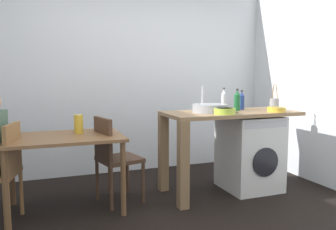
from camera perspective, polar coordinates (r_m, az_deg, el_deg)
ground_plane at (r=3.25m, az=-0.20°, el=-17.21°), size 5.46×5.46×0.00m
wall_back at (r=4.66m, az=-7.76°, el=6.96°), size 4.60×0.10×2.70m
dining_table at (r=3.41m, az=-17.18°, el=-5.01°), size 1.10×0.76×0.74m
chair_person_seat at (r=3.34m, az=-26.49°, el=-8.03°), size 0.48×0.48×0.90m
chair_opposite at (r=3.53m, az=-9.33°, el=-6.68°), size 0.48×0.48×0.90m
kitchen_counter at (r=3.75m, az=7.76°, el=-1.93°), size 1.50×0.68×0.92m
washing_machine at (r=4.05m, az=13.65°, el=-6.19°), size 0.60×0.61×0.86m
sink_basin at (r=3.70m, az=7.11°, el=1.15°), size 0.38×0.38×0.09m
tap at (r=3.85m, az=5.88°, el=2.79°), size 0.02×0.02×0.28m
bottle_tall_green at (r=4.03m, az=9.44°, el=2.57°), size 0.06×0.06×0.26m
bottle_squat_brown at (r=3.94m, az=11.65°, el=2.38°), size 0.07×0.07×0.25m
bottle_clear_small at (r=4.08m, az=12.39°, el=2.36°), size 0.06×0.06×0.23m
mixing_bowl at (r=3.56m, az=9.54°, el=0.74°), size 0.23×0.23×0.06m
utensil_crock at (r=4.23m, az=17.58°, el=1.88°), size 0.11×0.11×0.30m
colander at (r=3.91m, az=17.92°, el=0.95°), size 0.20×0.20×0.06m
vase at (r=3.49m, az=-14.93°, el=-1.50°), size 0.09×0.09×0.19m
scissors at (r=3.72m, az=10.71°, el=0.48°), size 0.15×0.06×0.01m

